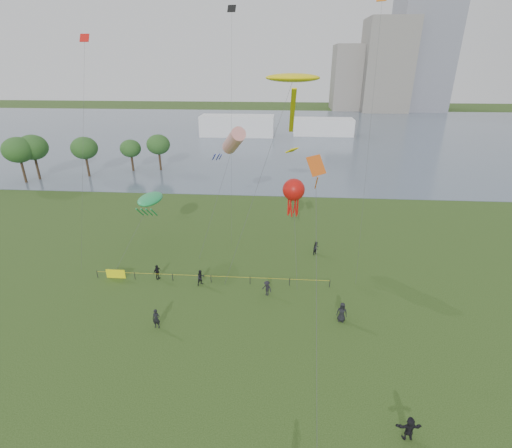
{
  "coord_description": "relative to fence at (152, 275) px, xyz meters",
  "views": [
    {
      "loc": [
        2.16,
        -18.92,
        20.71
      ],
      "look_at": [
        0.0,
        10.0,
        8.0
      ],
      "focal_mm": 26.0,
      "sensor_mm": 36.0,
      "label": 1
    }
  ],
  "objects": [
    {
      "name": "spectator_f",
      "position": [
        2.84,
        -7.27,
        0.33
      ],
      "size": [
        0.66,
        0.44,
        1.77
      ],
      "primitive_type": "imported",
      "rotation": [
        0.0,
        0.0,
        -0.03
      ],
      "color": "black",
      "rests_on": "ground_plane"
    },
    {
      "name": "spectator_g",
      "position": [
        17.26,
        6.91,
        0.25
      ],
      "size": [
        0.98,
        0.99,
        1.61
      ],
      "primitive_type": "imported",
      "rotation": [
        0.0,
        0.0,
        0.82
      ],
      "color": "black",
      "rests_on": "ground_plane"
    },
    {
      "name": "kite_creature",
      "position": [
        -2.03,
        7.24,
        5.67
      ],
      "size": [
        3.81,
        8.69,
        6.71
      ],
      "rotation": [
        0.0,
        0.0,
        0.38
      ],
      "color": "#3F3F42"
    },
    {
      "name": "kite_octopus",
      "position": [
        14.31,
        5.69,
        7.68
      ],
      "size": [
        2.36,
        7.51,
        9.48
      ],
      "rotation": [
        0.0,
        0.0,
        0.21
      ],
      "color": "#3F3F42"
    },
    {
      "name": "spectator_d",
      "position": [
        18.56,
        -5.24,
        0.36
      ],
      "size": [
        1.0,
        0.76,
        1.82
      ],
      "primitive_type": "imported",
      "rotation": [
        0.0,
        0.0,
        -0.22
      ],
      "color": "black",
      "rests_on": "ground_plane"
    },
    {
      "name": "kite_stingray",
      "position": [
        13.71,
        2.2,
        18.82
      ],
      "size": [
        8.53,
        9.95,
        19.84
      ],
      "rotation": [
        0.0,
        0.0,
        0.27
      ],
      "color": "#3F3F42"
    },
    {
      "name": "lake",
      "position": [
        10.95,
        87.0,
        -0.53
      ],
      "size": [
        400.0,
        120.0,
        0.08
      ],
      "primitive_type": "cube",
      "color": "slate",
      "rests_on": "ground_plane"
    },
    {
      "name": "building_low",
      "position": [
        42.95,
        155.0,
        13.45
      ],
      "size": [
        16.0,
        18.0,
        28.0
      ],
      "primitive_type": "cube",
      "color": "gray",
      "rests_on": "ground_plane"
    },
    {
      "name": "kite_windsock",
      "position": [
        7.41,
        10.14,
        11.91
      ],
      "size": [
        5.37,
        7.91,
        14.34
      ],
      "rotation": [
        0.0,
        0.0,
        0.04
      ],
      "color": "#3F3F42"
    },
    {
      "name": "spectator_a",
      "position": [
        5.2,
        -0.49,
        0.27
      ],
      "size": [
        1.02,
        1.01,
        1.66
      ],
      "primitive_type": "imported",
      "rotation": [
        0.0,
        0.0,
        0.73
      ],
      "color": "black",
      "rests_on": "ground_plane"
    },
    {
      "name": "spectator_c",
      "position": [
        0.46,
        0.26,
        0.26
      ],
      "size": [
        0.79,
        1.03,
        1.63
      ],
      "primitive_type": "imported",
      "rotation": [
        0.0,
        0.0,
        1.1
      ],
      "color": "black",
      "rests_on": "ground_plane"
    },
    {
      "name": "spectator_b",
      "position": [
        11.92,
        -1.82,
        0.22
      ],
      "size": [
        1.16,
        0.99,
        1.55
      ],
      "primitive_type": "imported",
      "rotation": [
        0.0,
        0.0,
        -0.51
      ],
      "color": "black",
      "rests_on": "ground_plane"
    },
    {
      "name": "small_kites",
      "position": [
        7.29,
        9.33,
        24.41
      ],
      "size": [
        29.23,
        7.12,
        3.91
      ],
      "color": "red"
    },
    {
      "name": "building_mid",
      "position": [
        56.95,
        149.0,
        18.45
      ],
      "size": [
        20.0,
        20.0,
        38.0
      ],
      "primitive_type": "cube",
      "color": "gray",
      "rests_on": "ground_plane"
    },
    {
      "name": "pavilion_right",
      "position": [
        24.95,
        85.0,
        1.95
      ],
      "size": [
        18.0,
        7.0,
        5.0
      ],
      "primitive_type": "cube",
      "color": "white",
      "rests_on": "ground_plane"
    },
    {
      "name": "trees",
      "position": [
        -26.66,
        35.57,
        5.18
      ],
      "size": [
        27.44,
        15.5,
        8.48
      ],
      "color": "#342517",
      "rests_on": "ground_plane"
    },
    {
      "name": "fence",
      "position": [
        0.0,
        0.0,
        0.0
      ],
      "size": [
        24.07,
        0.07,
        1.05
      ],
      "color": "black",
      "rests_on": "ground_plane"
    },
    {
      "name": "spectator_e",
      "position": [
        21.03,
        -16.09,
        0.27
      ],
      "size": [
        1.57,
        0.59,
        1.66
      ],
      "primitive_type": "imported",
      "rotation": [
        0.0,
        0.0,
        3.21
      ],
      "color": "black",
      "rests_on": "ground_plane"
    },
    {
      "name": "ground_plane",
      "position": [
        10.95,
        -13.0,
        -0.55
      ],
      "size": [
        400.0,
        400.0,
        0.0
      ],
      "primitive_type": "plane",
      "color": "#213A12"
    },
    {
      "name": "pavilion_left",
      "position": [
        -1.05,
        82.0,
        2.45
      ],
      "size": [
        22.0,
        8.0,
        6.0
      ],
      "primitive_type": "cube",
      "color": "white",
      "rests_on": "ground_plane"
    },
    {
      "name": "kite_delta",
      "position": [
        15.44,
        -6.85,
        12.83
      ],
      "size": [
        1.55,
        11.81,
        14.71
      ],
      "rotation": [
        0.0,
        0.0,
        0.04
      ],
      "color": "#3F3F42"
    }
  ]
}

